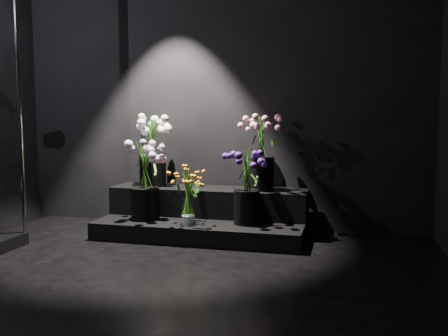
% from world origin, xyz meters
% --- Properties ---
extents(floor, '(4.00, 4.00, 0.00)m').
position_xyz_m(floor, '(0.00, 0.00, 0.00)').
color(floor, black).
rests_on(floor, ground).
extents(wall_back, '(4.00, 0.00, 4.00)m').
position_xyz_m(wall_back, '(0.00, 2.00, 1.40)').
color(wall_back, black).
rests_on(wall_back, floor).
extents(display_riser, '(1.84, 0.82, 0.41)m').
position_xyz_m(display_riser, '(-0.01, 1.63, 0.17)').
color(display_riser, black).
rests_on(display_riser, floor).
extents(bouquet_orange_bells, '(0.36, 0.36, 0.50)m').
position_xyz_m(bouquet_orange_bells, '(-0.08, 1.32, 0.42)').
color(bouquet_orange_bells, white).
rests_on(bouquet_orange_bells, display_riser).
extents(bouquet_lilac, '(0.42, 0.42, 0.70)m').
position_xyz_m(bouquet_lilac, '(-0.52, 1.42, 0.54)').
color(bouquet_lilac, black).
rests_on(bouquet_lilac, display_riser).
extents(bouquet_purple, '(0.37, 0.37, 0.64)m').
position_xyz_m(bouquet_purple, '(0.41, 1.45, 0.52)').
color(bouquet_purple, black).
rests_on(bouquet_purple, display_riser).
extents(bouquet_cream_roses, '(0.48, 0.48, 0.67)m').
position_xyz_m(bouquet_cream_roses, '(-0.57, 1.74, 0.79)').
color(bouquet_cream_roses, black).
rests_on(bouquet_cream_roses, display_riser).
extents(bouquet_pink_roses, '(0.36, 0.36, 0.67)m').
position_xyz_m(bouquet_pink_roses, '(0.48, 1.74, 0.79)').
color(bouquet_pink_roses, black).
rests_on(bouquet_pink_roses, display_riser).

